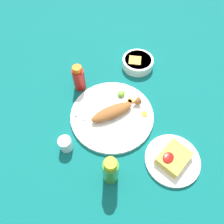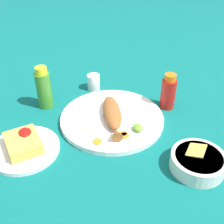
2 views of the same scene
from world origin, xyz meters
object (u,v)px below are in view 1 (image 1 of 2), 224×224
at_px(fork_near, 91,119).
at_px(hot_sauce_bottle_red, 79,78).
at_px(main_plate, 112,115).
at_px(salt_cup, 66,144).
at_px(guacamole_bowl, 138,62).
at_px(fried_fish, 115,111).
at_px(hot_sauce_bottle_green, 111,171).
at_px(fork_far, 91,110).
at_px(side_plate_fries, 172,160).

bearing_deg(fork_near, hot_sauce_bottle_red, -68.69).
xyz_separation_m(main_plate, salt_cup, (0.23, -0.04, 0.02)).
xyz_separation_m(salt_cup, guacamole_bowl, (-0.55, -0.07, -0.00)).
distance_m(salt_cup, guacamole_bowl, 0.56).
bearing_deg(main_plate, fried_fish, 158.96).
bearing_deg(hot_sauce_bottle_green, fried_fish, -141.16).
height_order(salt_cup, guacamole_bowl, salt_cup).
relative_size(main_plate, hot_sauce_bottle_red, 2.64).
height_order(fork_far, guacamole_bowl, guacamole_bowl).
bearing_deg(salt_cup, guacamole_bowl, -172.65).
height_order(fried_fish, hot_sauce_bottle_green, hot_sauce_bottle_green).
relative_size(salt_cup, guacamole_bowl, 0.40).
height_order(fried_fish, fork_near, fried_fish).
xyz_separation_m(main_plate, guacamole_bowl, (-0.32, -0.11, 0.02)).
xyz_separation_m(fork_far, guacamole_bowl, (-0.36, -0.02, 0.01)).
xyz_separation_m(fried_fish, hot_sauce_bottle_red, (-0.01, -0.23, 0.03)).
height_order(main_plate, guacamole_bowl, guacamole_bowl).
distance_m(fried_fish, guacamole_bowl, 0.33).
distance_m(main_plate, fried_fish, 0.03).
relative_size(fork_far, guacamole_bowl, 1.12).
height_order(main_plate, fork_near, fork_near).
height_order(fork_far, hot_sauce_bottle_green, hot_sauce_bottle_green).
bearing_deg(hot_sauce_bottle_green, side_plate_fries, 147.23).
bearing_deg(salt_cup, fried_fish, 170.10).
relative_size(side_plate_fries, guacamole_bowl, 1.38).
bearing_deg(salt_cup, hot_sauce_bottle_red, -143.56).
bearing_deg(hot_sauce_bottle_red, fried_fish, 87.68).
xyz_separation_m(side_plate_fries, guacamole_bowl, (-0.31, -0.42, 0.02)).
bearing_deg(main_plate, hot_sauce_bottle_red, -95.27).
bearing_deg(side_plate_fries, salt_cup, -55.47).
relative_size(hot_sauce_bottle_green, salt_cup, 2.58).
bearing_deg(side_plate_fries, hot_sauce_bottle_green, -32.77).
bearing_deg(hot_sauce_bottle_red, salt_cup, 36.44).
distance_m(salt_cup, side_plate_fries, 0.43).
bearing_deg(fried_fish, hot_sauce_bottle_red, -71.28).
distance_m(fork_near, hot_sauce_bottle_red, 0.21).
bearing_deg(salt_cup, main_plate, 170.68).
bearing_deg(side_plate_fries, fork_far, -82.47).
bearing_deg(main_plate, fork_far, -62.57).
xyz_separation_m(fork_near, side_plate_fries, (-0.09, 0.37, -0.01)).
bearing_deg(fork_near, fried_fish, -160.71).
height_order(hot_sauce_bottle_red, side_plate_fries, hot_sauce_bottle_red).
height_order(fork_near, fork_far, same).
bearing_deg(main_plate, side_plate_fries, 91.55).
height_order(fork_near, side_plate_fries, fork_near).
bearing_deg(hot_sauce_bottle_green, hot_sauce_bottle_red, -119.04).
bearing_deg(fork_near, main_plate, -162.11).
distance_m(main_plate, hot_sauce_bottle_red, 0.23).
bearing_deg(main_plate, guacamole_bowl, -160.97).
bearing_deg(fork_far, side_plate_fries, 120.17).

